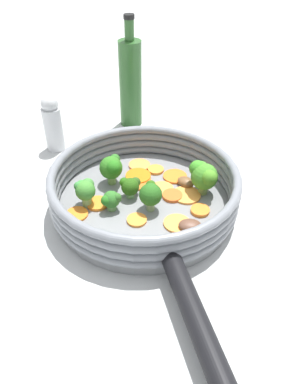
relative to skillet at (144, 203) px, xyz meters
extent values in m
plane|color=#B7BABA|center=(0.00, 0.00, -0.01)|extent=(4.00, 4.00, 0.00)
cylinder|color=gray|center=(0.00, 0.00, 0.00)|extent=(0.29, 0.29, 0.02)
torus|color=gray|center=(0.00, 0.00, 0.02)|extent=(0.31, 0.31, 0.01)
torus|color=gray|center=(0.00, 0.00, 0.03)|extent=(0.31, 0.31, 0.01)
torus|color=gray|center=(0.00, 0.00, 0.04)|extent=(0.31, 0.31, 0.01)
torus|color=gray|center=(0.00, 0.00, 0.06)|extent=(0.31, 0.31, 0.01)
cylinder|color=black|center=(-0.23, 0.11, 0.02)|extent=(0.21, 0.12, 0.03)
sphere|color=gray|center=(-0.11, 0.09, 0.01)|extent=(0.01, 0.01, 0.01)
sphere|color=gray|center=(-0.14, 0.03, 0.01)|extent=(0.01, 0.01, 0.01)
cylinder|color=orange|center=(0.05, -0.07, 0.01)|extent=(0.04, 0.04, 0.00)
cylinder|color=#F98B40|center=(0.08, -0.06, 0.01)|extent=(0.05, 0.05, 0.00)
cylinder|color=orange|center=(-0.08, -0.05, 0.01)|extent=(0.04, 0.04, 0.01)
cylinder|color=orange|center=(0.05, -0.03, 0.01)|extent=(0.05, 0.05, 0.00)
cylinder|color=orange|center=(0.01, -0.08, 0.01)|extent=(0.04, 0.04, 0.00)
cylinder|color=orange|center=(0.04, -0.02, 0.01)|extent=(0.06, 0.06, 0.00)
cylinder|color=#F7963E|center=(-0.08, 0.00, 0.01)|extent=(0.06, 0.06, 0.00)
cylinder|color=orange|center=(-0.03, -0.04, 0.01)|extent=(0.04, 0.04, 0.01)
cylinder|color=#F99A40|center=(-0.04, -0.06, 0.01)|extent=(0.05, 0.05, 0.00)
cylinder|color=#F49741|center=(0.00, -0.04, 0.01)|extent=(0.05, 0.05, 0.00)
cylinder|color=orange|center=(-0.03, 0.04, 0.01)|extent=(0.04, 0.04, 0.00)
cylinder|color=orange|center=(0.04, 0.07, 0.01)|extent=(0.05, 0.05, 0.01)
cylinder|color=orange|center=(0.04, 0.11, 0.01)|extent=(0.05, 0.05, 0.00)
cylinder|color=#749C54|center=(0.07, 0.01, 0.02)|extent=(0.01, 0.01, 0.02)
sphere|color=#2F741F|center=(0.07, 0.01, 0.04)|extent=(0.04, 0.04, 0.04)
sphere|color=#2E6D25|center=(0.08, 0.00, 0.05)|extent=(0.02, 0.02, 0.02)
sphere|color=#26711A|center=(0.06, 0.02, 0.05)|extent=(0.02, 0.02, 0.02)
cylinder|color=#7BAF6C|center=(0.02, 0.01, 0.02)|extent=(0.01, 0.01, 0.01)
sphere|color=#285614|center=(0.02, 0.01, 0.03)|extent=(0.03, 0.03, 0.03)
sphere|color=#295F13|center=(0.03, 0.02, 0.04)|extent=(0.02, 0.02, 0.02)
sphere|color=#2E571B|center=(0.02, 0.00, 0.03)|extent=(0.02, 0.02, 0.02)
cylinder|color=#62914D|center=(0.01, 0.06, 0.02)|extent=(0.01, 0.01, 0.01)
sphere|color=#2F6E26|center=(0.01, 0.06, 0.03)|extent=(0.03, 0.03, 0.03)
sphere|color=#386B30|center=(0.01, 0.05, 0.03)|extent=(0.01, 0.01, 0.01)
sphere|color=#2F6625|center=(0.01, 0.05, 0.03)|extent=(0.01, 0.01, 0.01)
sphere|color=#266F1D|center=(0.01, 0.07, 0.03)|extent=(0.02, 0.02, 0.02)
cylinder|color=#80AD67|center=(0.05, 0.08, 0.02)|extent=(0.02, 0.02, 0.02)
sphere|color=#418732|center=(0.05, 0.08, 0.04)|extent=(0.03, 0.03, 0.03)
sphere|color=#3A8E37|center=(0.06, 0.08, 0.04)|extent=(0.02, 0.02, 0.02)
sphere|color=#438439|center=(0.05, 0.07, 0.04)|extent=(0.02, 0.02, 0.02)
sphere|color=#38843A|center=(0.06, 0.09, 0.05)|extent=(0.01, 0.01, 0.01)
cylinder|color=#85A56D|center=(-0.03, 0.01, 0.02)|extent=(0.01, 0.01, 0.02)
sphere|color=#28631D|center=(-0.03, 0.01, 0.04)|extent=(0.04, 0.04, 0.04)
sphere|color=#2B5913|center=(-0.02, 0.00, 0.05)|extent=(0.02, 0.02, 0.02)
sphere|color=#2A6124|center=(-0.02, 0.00, 0.04)|extent=(0.02, 0.02, 0.02)
cylinder|color=#7E9A4D|center=(-0.05, -0.09, 0.02)|extent=(0.02, 0.02, 0.02)
sphere|color=#418927|center=(-0.05, -0.09, 0.04)|extent=(0.04, 0.04, 0.04)
sphere|color=#45872D|center=(-0.04, -0.09, 0.05)|extent=(0.02, 0.02, 0.02)
sphere|color=#3C9326|center=(-0.03, -0.09, 0.05)|extent=(0.03, 0.03, 0.03)
sphere|color=#4A9125|center=(-0.06, -0.08, 0.05)|extent=(0.03, 0.03, 0.03)
ellipsoid|color=brown|center=(0.01, -0.03, 0.01)|extent=(0.02, 0.02, 0.01)
ellipsoid|color=brown|center=(-0.02, -0.08, 0.02)|extent=(0.03, 0.03, 0.01)
ellipsoid|color=brown|center=(-0.10, -0.01, 0.02)|extent=(0.04, 0.04, 0.01)
cylinder|color=silver|center=(0.26, 0.02, 0.04)|extent=(0.04, 0.04, 0.09)
sphere|color=silver|center=(0.26, 0.02, 0.09)|extent=(0.03, 0.03, 0.03)
cylinder|color=#2D5B28|center=(0.25, -0.17, 0.08)|extent=(0.05, 0.05, 0.19)
cylinder|color=#2D5B28|center=(0.25, -0.17, 0.20)|extent=(0.02, 0.02, 0.04)
cylinder|color=black|center=(0.25, -0.17, 0.22)|extent=(0.02, 0.02, 0.01)
camera|label=1|loc=(-0.37, 0.31, 0.40)|focal=35.00mm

